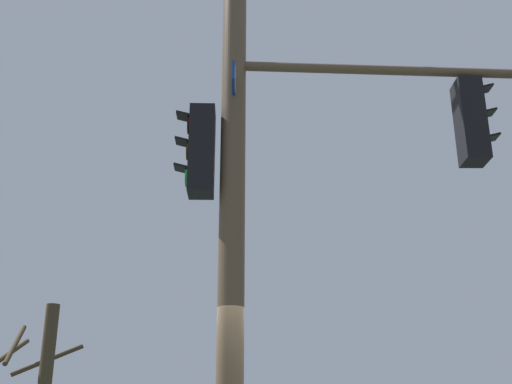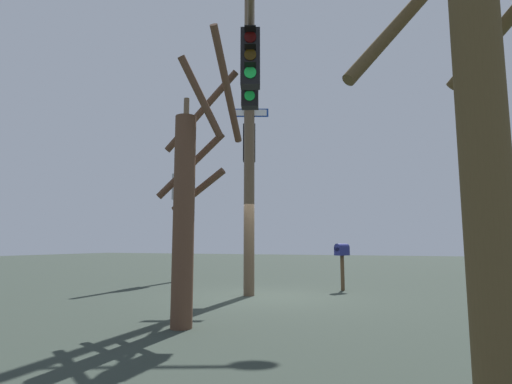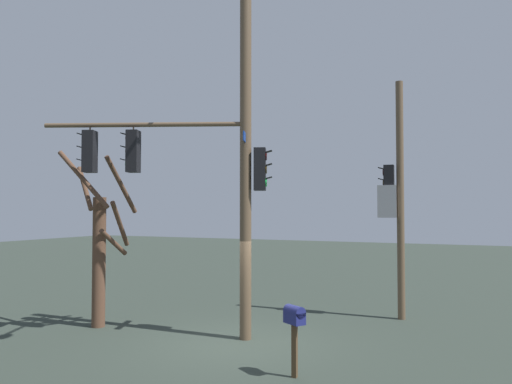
% 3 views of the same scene
% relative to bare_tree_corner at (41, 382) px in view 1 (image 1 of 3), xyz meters
% --- Properties ---
extents(main_signal_pole_assembly, '(3.20, 6.17, 9.70)m').
position_rel_bare_tree_corner_xyz_m(main_signal_pole_assembly, '(-7.74, -9.12, 2.73)').
color(main_signal_pole_assembly, brown).
rests_on(main_signal_pole_assembly, ground).
extents(bare_tree_corner, '(2.58, 1.60, 4.36)m').
position_rel_bare_tree_corner_xyz_m(bare_tree_corner, '(0.00, 0.00, 0.00)').
color(bare_tree_corner, '#423624').
rests_on(bare_tree_corner, ground).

